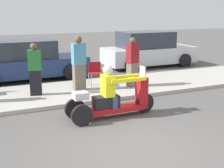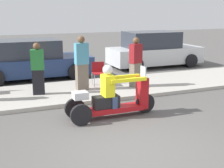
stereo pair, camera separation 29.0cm
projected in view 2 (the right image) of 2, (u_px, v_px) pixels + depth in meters
The scene contains 9 objects.
ground_plane at pixel (133, 150), 6.30m from camera, with size 60.00×60.00×0.00m, color #565451.
sidewalk_strip at pixel (73, 92), 10.42m from camera, with size 28.00×2.80×0.12m.
motorcycle_trike at pixel (112, 99), 8.07m from camera, with size 2.43×0.66×1.40m.
spectator_far_back at pixel (136, 63), 10.72m from camera, with size 0.46×0.36×1.71m.
spectator_end_of_line at pixel (38, 70), 9.74m from camera, with size 0.44×0.33×1.64m.
spectator_by_tree at pixel (82, 64), 10.27m from camera, with size 0.44×0.28×1.80m.
folding_chair_curbside at pixel (99, 71), 10.97m from camera, with size 0.52×0.52×0.82m.
parked_car_lot_far at pixel (31, 60), 12.58m from camera, with size 4.61×2.11×1.57m.
parked_car_lot_right at pixel (154, 50), 15.17m from camera, with size 4.51×2.04×1.70m.
Camera 2 is at (-2.58, -5.22, 2.78)m, focal length 50.00 mm.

